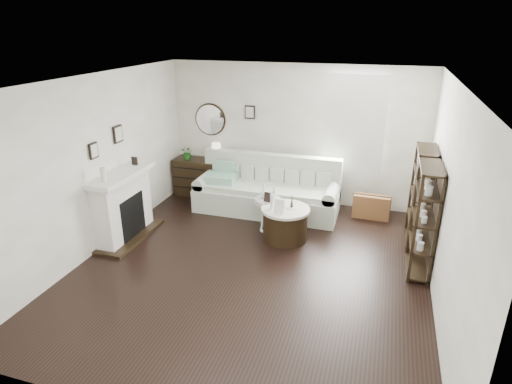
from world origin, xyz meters
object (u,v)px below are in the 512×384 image
(sofa, at_px, (267,193))
(drum_table, at_px, (285,223))
(pedestal_table, at_px, (268,202))
(dresser, at_px, (202,177))

(sofa, distance_m, drum_table, 1.22)
(sofa, height_order, pedestal_table, sofa)
(sofa, xyz_separation_m, pedestal_table, (0.23, -0.78, 0.17))
(drum_table, bearing_deg, pedestal_table, 143.31)
(drum_table, xyz_separation_m, pedestal_table, (-0.37, 0.28, 0.24))
(dresser, xyz_separation_m, drum_table, (2.12, -1.45, -0.10))
(drum_table, bearing_deg, sofa, 119.61)
(sofa, xyz_separation_m, drum_table, (0.60, -1.06, -0.06))
(dresser, xyz_separation_m, pedestal_table, (1.75, -1.17, 0.14))
(dresser, bearing_deg, sofa, -14.29)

